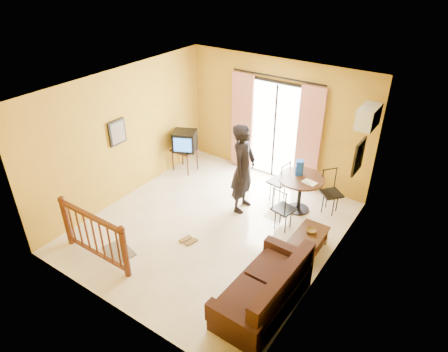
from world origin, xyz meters
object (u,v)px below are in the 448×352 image
Objects in this scene: coffee_table at (308,240)px; standing_person at (243,169)px; dining_table at (301,185)px; television at (185,141)px; sofa at (266,292)px.

coffee_table is 0.46× the size of standing_person.
standing_person is at bearing -149.19° from dining_table.
television is at bearing 163.18° from coffee_table.
dining_table is 0.49× the size of standing_person.
standing_person is at bearing 162.95° from coffee_table.
dining_table is at bearing 106.38° from sofa.
standing_person is (2.00, -0.60, 0.15)m from television.
standing_person is at bearing 131.10° from sofa.
coffee_table is (0.71, -1.13, -0.36)m from dining_table.
coffee_table is at bearing -42.36° from television.
sofa is (0.01, -1.56, 0.07)m from coffee_table.
standing_person reaches higher than coffee_table.
dining_table is at bearing -67.00° from standing_person.
dining_table is 1.38m from coffee_table.
standing_person is (-1.72, 2.09, 0.62)m from sofa.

